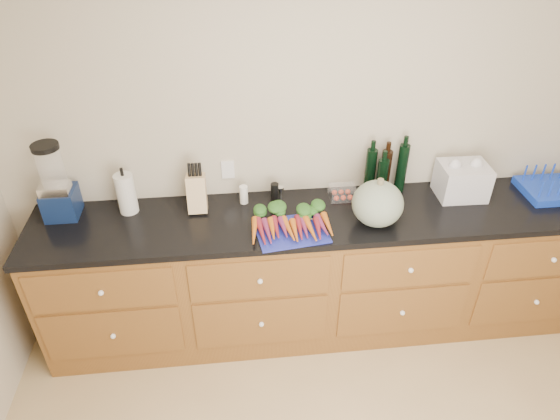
{
  "coord_description": "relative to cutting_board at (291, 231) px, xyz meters",
  "views": [
    {
      "loc": [
        -0.56,
        -1.16,
        2.7
      ],
      "look_at": [
        -0.31,
        1.2,
        1.06
      ],
      "focal_mm": 32.0,
      "sensor_mm": 36.0,
      "label": 1
    }
  ],
  "objects": [
    {
      "name": "paper_towel",
      "position": [
        -0.97,
        0.32,
        0.12
      ],
      "size": [
        0.11,
        0.11,
        0.26
      ],
      "primitive_type": "cylinder",
      "color": "silver",
      "rests_on": "countertop"
    },
    {
      "name": "blender_appliance",
      "position": [
        -1.36,
        0.32,
        0.2
      ],
      "size": [
        0.19,
        0.19,
        0.48
      ],
      "color": "#0E1E45",
      "rests_on": "countertop"
    },
    {
      "name": "wall_back",
      "position": [
        0.25,
        0.48,
        0.35
      ],
      "size": [
        4.1,
        0.05,
        2.6
      ],
      "primitive_type": "cube",
      "color": "#BDB39D",
      "rests_on": "ground"
    },
    {
      "name": "knife_block",
      "position": [
        -0.55,
        0.3,
        0.11
      ],
      "size": [
        0.12,
        0.12,
        0.23
      ],
      "primitive_type": "cube",
      "color": "#D2BB7B",
      "rests_on": "countertop"
    },
    {
      "name": "grocery_bag",
      "position": [
        1.13,
        0.28,
        0.1
      ],
      "size": [
        0.3,
        0.25,
        0.22
      ],
      "primitive_type": null,
      "rotation": [
        0.0,
        0.0,
        -0.02
      ],
      "color": "silver",
      "rests_on": "countertop"
    },
    {
      "name": "squash",
      "position": [
        0.51,
        0.04,
        0.13
      ],
      "size": [
        0.3,
        0.3,
        0.27
      ],
      "primitive_type": "ellipsoid",
      "color": "slate",
      "rests_on": "countertop"
    },
    {
      "name": "dish_rack",
      "position": [
        1.75,
        0.24,
        0.03
      ],
      "size": [
        0.4,
        0.32,
        0.16
      ],
      "color": "#153AC0",
      "rests_on": "countertop"
    },
    {
      "name": "countertop",
      "position": [
        0.25,
        0.16,
        -0.03
      ],
      "size": [
        3.64,
        0.62,
        0.04
      ],
      "primitive_type": "cube",
      "color": "black",
      "rests_on": "cabinets"
    },
    {
      "name": "cutting_board",
      "position": [
        0.0,
        0.0,
        0.0
      ],
      "size": [
        0.44,
        0.36,
        0.01
      ],
      "primitive_type": "cube",
      "rotation": [
        0.0,
        0.0,
        0.13
      ],
      "color": "#1F2797",
      "rests_on": "countertop"
    },
    {
      "name": "carrots",
      "position": [
        0.0,
        0.04,
        0.03
      ],
      "size": [
        0.47,
        0.32,
        0.06
      ],
      "color": "#CB6217",
      "rests_on": "cutting_board"
    },
    {
      "name": "canister_chrome",
      "position": [
        -0.03,
        0.34,
        0.04
      ],
      "size": [
        0.04,
        0.04,
        0.1
      ],
      "primitive_type": "cylinder",
      "color": "silver",
      "rests_on": "countertop"
    },
    {
      "name": "grinder_salt",
      "position": [
        -0.26,
        0.34,
        0.05
      ],
      "size": [
        0.05,
        0.05,
        0.12
      ],
      "primitive_type": "cylinder",
      "color": "white",
      "rests_on": "countertop"
    },
    {
      "name": "cabinets",
      "position": [
        0.25,
        0.16,
        -0.49
      ],
      "size": [
        3.6,
        0.64,
        0.9
      ],
      "color": "brown",
      "rests_on": "ground"
    },
    {
      "name": "grinder_pepper",
      "position": [
        -0.06,
        0.34,
        0.06
      ],
      "size": [
        0.05,
        0.05,
        0.13
      ],
      "primitive_type": "cylinder",
      "color": "black",
      "rests_on": "countertop"
    },
    {
      "name": "bottles",
      "position": [
        0.65,
        0.37,
        0.14
      ],
      "size": [
        0.27,
        0.14,
        0.33
      ],
      "color": "black",
      "rests_on": "countertop"
    },
    {
      "name": "tomato_box",
      "position": [
        0.37,
        0.33,
        0.03
      ],
      "size": [
        0.17,
        0.13,
        0.08
      ],
      "primitive_type": "cube",
      "color": "white",
      "rests_on": "countertop"
    }
  ]
}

